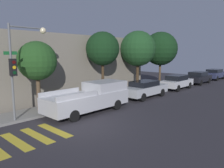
{
  "coord_description": "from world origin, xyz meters",
  "views": [
    {
      "loc": [
        -6.81,
        -8.36,
        3.82
      ],
      "look_at": [
        4.39,
        2.1,
        1.6
      ],
      "focal_mm": 35.0,
      "sensor_mm": 36.0,
      "label": 1
    }
  ],
  "objects_px": {
    "traffic_light_pole": "(20,59)",
    "sedan_tail_of_row": "(214,74)",
    "tree_far_end": "(138,49)",
    "tree_behind_truck": "(161,49)",
    "sedan_far_end": "(198,77)",
    "sedan_near_corner": "(145,89)",
    "tree_near_corner": "(37,61)",
    "tree_midblock": "(103,49)",
    "pickup_truck": "(91,97)",
    "sedan_middle": "(177,82)"
  },
  "relations": [
    {
      "from": "traffic_light_pole",
      "to": "sedan_tail_of_row",
      "type": "distance_m",
      "value": 27.54
    },
    {
      "from": "tree_far_end",
      "to": "tree_behind_truck",
      "type": "bearing_deg",
      "value": 0.0
    },
    {
      "from": "tree_far_end",
      "to": "tree_behind_truck",
      "type": "distance_m",
      "value": 4.23
    },
    {
      "from": "sedan_far_end",
      "to": "sedan_tail_of_row",
      "type": "relative_size",
      "value": 0.92
    },
    {
      "from": "traffic_light_pole",
      "to": "sedan_far_end",
      "type": "distance_m",
      "value": 21.71
    },
    {
      "from": "sedan_near_corner",
      "to": "sedan_tail_of_row",
      "type": "distance_m",
      "value": 17.35
    },
    {
      "from": "sedan_tail_of_row",
      "to": "tree_behind_truck",
      "type": "xyz_separation_m",
      "value": [
        -10.99,
        2.36,
        3.44
      ]
    },
    {
      "from": "sedan_far_end",
      "to": "tree_behind_truck",
      "type": "distance_m",
      "value": 6.61
    },
    {
      "from": "sedan_far_end",
      "to": "tree_near_corner",
      "type": "height_order",
      "value": "tree_near_corner"
    },
    {
      "from": "traffic_light_pole",
      "to": "tree_midblock",
      "type": "xyz_separation_m",
      "value": [
        7.34,
        1.09,
        0.63
      ]
    },
    {
      "from": "traffic_light_pole",
      "to": "pickup_truck",
      "type": "relative_size",
      "value": 0.92
    },
    {
      "from": "pickup_truck",
      "to": "tree_midblock",
      "type": "xyz_separation_m",
      "value": [
        3.4,
        2.36,
        3.16
      ]
    },
    {
      "from": "traffic_light_pole",
      "to": "tree_far_end",
      "type": "relative_size",
      "value": 0.9
    },
    {
      "from": "pickup_truck",
      "to": "tree_behind_truck",
      "type": "height_order",
      "value": "tree_behind_truck"
    },
    {
      "from": "tree_near_corner",
      "to": "sedan_middle",
      "type": "bearing_deg",
      "value": -9.37
    },
    {
      "from": "sedan_near_corner",
      "to": "tree_near_corner",
      "type": "xyz_separation_m",
      "value": [
        -8.47,
        2.36,
        2.51
      ]
    },
    {
      "from": "sedan_tail_of_row",
      "to": "tree_near_corner",
      "type": "height_order",
      "value": "tree_near_corner"
    },
    {
      "from": "pickup_truck",
      "to": "tree_midblock",
      "type": "distance_m",
      "value": 5.21
    },
    {
      "from": "sedan_near_corner",
      "to": "tree_behind_truck",
      "type": "distance_m",
      "value": 7.61
    },
    {
      "from": "tree_behind_truck",
      "to": "tree_midblock",
      "type": "bearing_deg",
      "value": 180.0
    },
    {
      "from": "sedan_far_end",
      "to": "tree_midblock",
      "type": "xyz_separation_m",
      "value": [
        -14.17,
        2.36,
        3.33
      ]
    },
    {
      "from": "pickup_truck",
      "to": "tree_behind_truck",
      "type": "bearing_deg",
      "value": 10.75
    },
    {
      "from": "tree_midblock",
      "to": "tree_behind_truck",
      "type": "xyz_separation_m",
      "value": [
        9.05,
        0.0,
        0.12
      ]
    },
    {
      "from": "tree_midblock",
      "to": "sedan_near_corner",
      "type": "bearing_deg",
      "value": -41.29
    },
    {
      "from": "tree_near_corner",
      "to": "tree_far_end",
      "type": "bearing_deg",
      "value": 0.0
    },
    {
      "from": "sedan_middle",
      "to": "sedan_far_end",
      "type": "height_order",
      "value": "sedan_far_end"
    },
    {
      "from": "traffic_light_pole",
      "to": "tree_behind_truck",
      "type": "bearing_deg",
      "value": 3.82
    },
    {
      "from": "sedan_near_corner",
      "to": "traffic_light_pole",
      "type": "bearing_deg",
      "value": 172.78
    },
    {
      "from": "traffic_light_pole",
      "to": "tree_behind_truck",
      "type": "xyz_separation_m",
      "value": [
        16.39,
        1.09,
        0.75
      ]
    },
    {
      "from": "tree_far_end",
      "to": "pickup_truck",
      "type": "bearing_deg",
      "value": -163.95
    },
    {
      "from": "traffic_light_pole",
      "to": "tree_midblock",
      "type": "relative_size",
      "value": 0.97
    },
    {
      "from": "sedan_middle",
      "to": "sedan_tail_of_row",
      "type": "relative_size",
      "value": 0.92
    },
    {
      "from": "sedan_tail_of_row",
      "to": "tree_far_end",
      "type": "bearing_deg",
      "value": 171.17
    },
    {
      "from": "traffic_light_pole",
      "to": "tree_behind_truck",
      "type": "distance_m",
      "value": 16.44
    },
    {
      "from": "sedan_near_corner",
      "to": "tree_near_corner",
      "type": "relative_size",
      "value": 1.02
    },
    {
      "from": "traffic_light_pole",
      "to": "tree_far_end",
      "type": "distance_m",
      "value": 12.22
    },
    {
      "from": "traffic_light_pole",
      "to": "sedan_middle",
      "type": "xyz_separation_m",
      "value": [
        15.88,
        -1.27,
        -2.7
      ]
    },
    {
      "from": "sedan_near_corner",
      "to": "tree_midblock",
      "type": "height_order",
      "value": "tree_midblock"
    },
    {
      "from": "traffic_light_pole",
      "to": "sedan_middle",
      "type": "height_order",
      "value": "traffic_light_pole"
    },
    {
      "from": "traffic_light_pole",
      "to": "tree_behind_truck",
      "type": "relative_size",
      "value": 0.87
    },
    {
      "from": "tree_behind_truck",
      "to": "tree_near_corner",
      "type": "bearing_deg",
      "value": 180.0
    },
    {
      "from": "pickup_truck",
      "to": "tree_near_corner",
      "type": "relative_size",
      "value": 1.27
    },
    {
      "from": "pickup_truck",
      "to": "tree_midblock",
      "type": "height_order",
      "value": "tree_midblock"
    },
    {
      "from": "sedan_near_corner",
      "to": "tree_far_end",
      "type": "relative_size",
      "value": 0.78
    },
    {
      "from": "tree_midblock",
      "to": "sedan_far_end",
      "type": "bearing_deg",
      "value": -9.47
    },
    {
      "from": "tree_far_end",
      "to": "sedan_near_corner",
      "type": "bearing_deg",
      "value": -131.95
    },
    {
      "from": "pickup_truck",
      "to": "tree_far_end",
      "type": "relative_size",
      "value": 0.98
    },
    {
      "from": "sedan_near_corner",
      "to": "sedan_middle",
      "type": "distance_m",
      "value": 5.85
    },
    {
      "from": "tree_near_corner",
      "to": "tree_far_end",
      "type": "height_order",
      "value": "tree_far_end"
    },
    {
      "from": "sedan_near_corner",
      "to": "sedan_tail_of_row",
      "type": "height_order",
      "value": "sedan_tail_of_row"
    }
  ]
}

